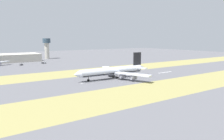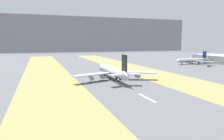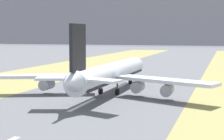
% 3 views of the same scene
% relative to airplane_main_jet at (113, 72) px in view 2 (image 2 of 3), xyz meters
% --- Properties ---
extents(ground_plane, '(800.00, 800.00, 0.00)m').
position_rel_airplane_main_jet_xyz_m(ground_plane, '(-1.58, -1.06, -6.02)').
color(ground_plane, '#56565B').
extents(grass_median_west, '(40.00, 600.00, 0.01)m').
position_rel_airplane_main_jet_xyz_m(grass_median_west, '(-46.58, -1.06, -6.02)').
color(grass_median_west, olive).
rests_on(grass_median_west, ground).
extents(grass_median_east, '(40.00, 600.00, 0.01)m').
position_rel_airplane_main_jet_xyz_m(grass_median_east, '(43.42, -1.06, -6.02)').
color(grass_median_east, olive).
rests_on(grass_median_east, ground).
extents(centreline_dash_near, '(1.20, 18.00, 0.01)m').
position_rel_airplane_main_jet_xyz_m(centreline_dash_near, '(-1.58, -58.09, -6.01)').
color(centreline_dash_near, silver).
rests_on(centreline_dash_near, ground).
extents(centreline_dash_mid, '(1.20, 18.00, 0.01)m').
position_rel_airplane_main_jet_xyz_m(centreline_dash_mid, '(-1.58, -18.09, -6.01)').
color(centreline_dash_mid, silver).
rests_on(centreline_dash_mid, ground).
extents(centreline_dash_far, '(1.20, 18.00, 0.01)m').
position_rel_airplane_main_jet_xyz_m(centreline_dash_far, '(-1.58, 21.91, -6.01)').
color(centreline_dash_far, silver).
rests_on(centreline_dash_far, ground).
extents(airplane_main_jet, '(64.13, 67.07, 20.20)m').
position_rel_airplane_main_jet_xyz_m(airplane_main_jet, '(0.00, 0.00, 0.00)').
color(airplane_main_jet, silver).
rests_on(airplane_main_jet, ground).
extents(airplane_parked_apron, '(54.45, 51.70, 16.36)m').
position_rel_airplane_main_jet_xyz_m(airplane_parked_apron, '(137.87, 78.38, -1.14)').
color(airplane_parked_apron, silver).
rests_on(airplane_parked_apron, ground).
extents(apron_car, '(3.93, 4.66, 2.03)m').
position_rel_airplane_main_jet_xyz_m(apron_car, '(131.54, 43.29, -5.02)').
color(apron_car, '#4C4C51').
rests_on(apron_car, ground).
extents(mountain_ridge, '(800.00, 120.00, 99.95)m').
position_rel_airplane_main_jet_xyz_m(mountain_ridge, '(-1.58, 518.94, 43.95)').
color(mountain_ridge, gray).
rests_on(mountain_ridge, ground).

